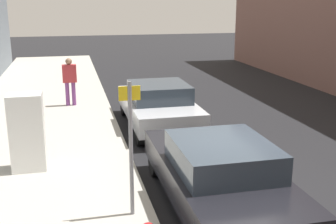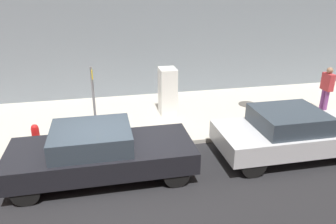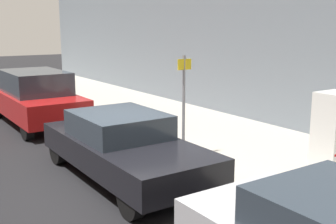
{
  "view_description": "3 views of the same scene",
  "coord_description": "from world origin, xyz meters",
  "px_view_note": "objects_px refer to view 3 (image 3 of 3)",
  "views": [
    {
      "loc": [
        -2.8,
        -6.89,
        3.8
      ],
      "look_at": [
        -0.25,
        3.92,
        0.82
      ],
      "focal_mm": 45.0,
      "sensor_mm": 36.0,
      "label": 1
    },
    {
      "loc": [
        7.2,
        0.06,
        4.73
      ],
      "look_at": [
        -1.65,
        1.92,
        1.07
      ],
      "focal_mm": 35.0,
      "sensor_mm": 36.0,
      "label": 2
    },
    {
      "loc": [
        3.68,
        7.39,
        3.14
      ],
      "look_at": [
        -0.88,
        0.63,
        1.47
      ],
      "focal_mm": 45.0,
      "sensor_mm": 36.0,
      "label": 3
    }
  ],
  "objects_px": {
    "discarded_refrigerator": "(333,133)",
    "parked_suv_red": "(36,97)",
    "fire_hydrant": "(146,127)",
    "street_sign_post": "(184,101)",
    "parked_sedan_dark": "(123,145)"
  },
  "relations": [
    {
      "from": "parked_sedan_dark",
      "to": "fire_hydrant",
      "type": "bearing_deg",
      "value": -132.45
    },
    {
      "from": "discarded_refrigerator",
      "to": "parked_suv_red",
      "type": "xyz_separation_m",
      "value": [
        3.53,
        -8.45,
        -0.09
      ]
    },
    {
      "from": "discarded_refrigerator",
      "to": "fire_hydrant",
      "type": "bearing_deg",
      "value": -66.27
    },
    {
      "from": "discarded_refrigerator",
      "to": "street_sign_post",
      "type": "relative_size",
      "value": 0.72
    },
    {
      "from": "discarded_refrigerator",
      "to": "fire_hydrant",
      "type": "relative_size",
      "value": 2.2
    },
    {
      "from": "discarded_refrigerator",
      "to": "parked_suv_red",
      "type": "height_order",
      "value": "discarded_refrigerator"
    },
    {
      "from": "discarded_refrigerator",
      "to": "parked_sedan_dark",
      "type": "xyz_separation_m",
      "value": [
        3.53,
        -2.49,
        -0.28
      ]
    },
    {
      "from": "parked_sedan_dark",
      "to": "discarded_refrigerator",
      "type": "bearing_deg",
      "value": 144.82
    },
    {
      "from": "street_sign_post",
      "to": "fire_hydrant",
      "type": "height_order",
      "value": "street_sign_post"
    },
    {
      "from": "discarded_refrigerator",
      "to": "parked_suv_red",
      "type": "distance_m",
      "value": 9.16
    },
    {
      "from": "fire_hydrant",
      "to": "parked_sedan_dark",
      "type": "relative_size",
      "value": 0.17
    },
    {
      "from": "parked_suv_red",
      "to": "parked_sedan_dark",
      "type": "xyz_separation_m",
      "value": [
        -0.0,
        5.96,
        -0.19
      ]
    },
    {
      "from": "fire_hydrant",
      "to": "discarded_refrigerator",
      "type": "bearing_deg",
      "value": 113.73
    },
    {
      "from": "parked_suv_red",
      "to": "fire_hydrant",
      "type": "bearing_deg",
      "value": 111.57
    },
    {
      "from": "street_sign_post",
      "to": "parked_suv_red",
      "type": "height_order",
      "value": "street_sign_post"
    }
  ]
}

